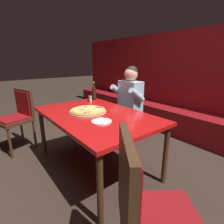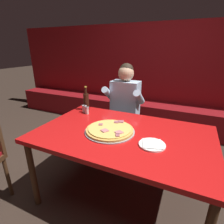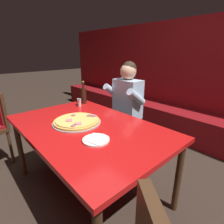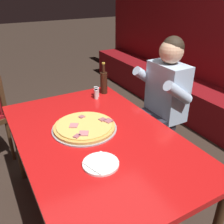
{
  "view_description": "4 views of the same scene",
  "coord_description": "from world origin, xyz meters",
  "px_view_note": "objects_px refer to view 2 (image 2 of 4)",
  "views": [
    {
      "loc": [
        1.71,
        -1.09,
        1.36
      ],
      "look_at": [
        0.05,
        0.22,
        0.73
      ],
      "focal_mm": 28.0,
      "sensor_mm": 36.0,
      "label": 1
    },
    {
      "loc": [
        0.51,
        -1.34,
        1.47
      ],
      "look_at": [
        -0.2,
        0.21,
        0.84
      ],
      "focal_mm": 28.0,
      "sensor_mm": 36.0,
      "label": 2
    },
    {
      "loc": [
        1.26,
        -0.82,
        1.39
      ],
      "look_at": [
        -0.03,
        0.34,
        0.79
      ],
      "focal_mm": 28.0,
      "sensor_mm": 36.0,
      "label": 3
    },
    {
      "loc": [
        1.31,
        -0.61,
        1.66
      ],
      "look_at": [
        -0.15,
        0.21,
        0.8
      ],
      "focal_mm": 40.0,
      "sensor_mm": 36.0,
      "label": 4
    }
  ],
  "objects_px": {
    "main_dining_table": "(123,139)",
    "shaker_oregano": "(87,111)",
    "plate_white_paper": "(152,145)",
    "beer_bottle": "(86,101)",
    "diner_seated_blue_shirt": "(123,106)",
    "pizza": "(110,130)",
    "shaker_red_pepper_flakes": "(84,109)",
    "shaker_black_pepper": "(86,111)",
    "shaker_parmesan": "(85,109)"
  },
  "relations": [
    {
      "from": "plate_white_paper",
      "to": "shaker_red_pepper_flakes",
      "type": "bearing_deg",
      "value": 155.62
    },
    {
      "from": "plate_white_paper",
      "to": "beer_bottle",
      "type": "height_order",
      "value": "beer_bottle"
    },
    {
      "from": "shaker_black_pepper",
      "to": "shaker_red_pepper_flakes",
      "type": "height_order",
      "value": "same"
    },
    {
      "from": "shaker_black_pepper",
      "to": "shaker_oregano",
      "type": "relative_size",
      "value": 1.0
    },
    {
      "from": "beer_bottle",
      "to": "shaker_oregano",
      "type": "bearing_deg",
      "value": -54.87
    },
    {
      "from": "pizza",
      "to": "diner_seated_blue_shirt",
      "type": "distance_m",
      "value": 0.85
    },
    {
      "from": "beer_bottle",
      "to": "shaker_black_pepper",
      "type": "xyz_separation_m",
      "value": [
        0.08,
        -0.12,
        -0.07
      ]
    },
    {
      "from": "pizza",
      "to": "plate_white_paper",
      "type": "bearing_deg",
      "value": -10.83
    },
    {
      "from": "pizza",
      "to": "diner_seated_blue_shirt",
      "type": "xyz_separation_m",
      "value": [
        -0.19,
        0.83,
        -0.05
      ]
    },
    {
      "from": "plate_white_paper",
      "to": "shaker_parmesan",
      "type": "relative_size",
      "value": 2.44
    },
    {
      "from": "shaker_red_pepper_flakes",
      "to": "shaker_parmesan",
      "type": "bearing_deg",
      "value": 5.99
    },
    {
      "from": "beer_bottle",
      "to": "diner_seated_blue_shirt",
      "type": "height_order",
      "value": "diner_seated_blue_shirt"
    },
    {
      "from": "beer_bottle",
      "to": "shaker_parmesan",
      "type": "height_order",
      "value": "beer_bottle"
    },
    {
      "from": "plate_white_paper",
      "to": "shaker_red_pepper_flakes",
      "type": "distance_m",
      "value": 0.99
    },
    {
      "from": "main_dining_table",
      "to": "plate_white_paper",
      "type": "height_order",
      "value": "plate_white_paper"
    },
    {
      "from": "main_dining_table",
      "to": "diner_seated_blue_shirt",
      "type": "relative_size",
      "value": 1.23
    },
    {
      "from": "main_dining_table",
      "to": "beer_bottle",
      "type": "height_order",
      "value": "beer_bottle"
    },
    {
      "from": "main_dining_table",
      "to": "shaker_oregano",
      "type": "bearing_deg",
      "value": 154.09
    },
    {
      "from": "plate_white_paper",
      "to": "shaker_oregano",
      "type": "relative_size",
      "value": 2.44
    },
    {
      "from": "main_dining_table",
      "to": "shaker_oregano",
      "type": "height_order",
      "value": "shaker_oregano"
    },
    {
      "from": "beer_bottle",
      "to": "shaker_oregano",
      "type": "relative_size",
      "value": 3.4
    },
    {
      "from": "beer_bottle",
      "to": "shaker_oregano",
      "type": "xyz_separation_m",
      "value": [
        0.09,
        -0.12,
        -0.07
      ]
    },
    {
      "from": "pizza",
      "to": "shaker_oregano",
      "type": "bearing_deg",
      "value": 145.09
    },
    {
      "from": "plate_white_paper",
      "to": "beer_bottle",
      "type": "bearing_deg",
      "value": 151.5
    },
    {
      "from": "plate_white_paper",
      "to": "shaker_oregano",
      "type": "distance_m",
      "value": 0.92
    },
    {
      "from": "main_dining_table",
      "to": "shaker_oregano",
      "type": "xyz_separation_m",
      "value": [
        -0.55,
        0.27,
        0.1
      ]
    },
    {
      "from": "pizza",
      "to": "plate_white_paper",
      "type": "distance_m",
      "value": 0.41
    },
    {
      "from": "beer_bottle",
      "to": "plate_white_paper",
      "type": "bearing_deg",
      "value": -28.5
    },
    {
      "from": "shaker_black_pepper",
      "to": "shaker_red_pepper_flakes",
      "type": "xyz_separation_m",
      "value": [
        -0.05,
        0.03,
        0.0
      ]
    },
    {
      "from": "shaker_black_pepper",
      "to": "shaker_red_pepper_flakes",
      "type": "bearing_deg",
      "value": 153.58
    },
    {
      "from": "shaker_red_pepper_flakes",
      "to": "shaker_black_pepper",
      "type": "bearing_deg",
      "value": -26.42
    },
    {
      "from": "shaker_black_pepper",
      "to": "shaker_oregano",
      "type": "distance_m",
      "value": 0.01
    },
    {
      "from": "diner_seated_blue_shirt",
      "to": "shaker_black_pepper",
      "type": "bearing_deg",
      "value": -115.83
    },
    {
      "from": "shaker_parmesan",
      "to": "shaker_black_pepper",
      "type": "bearing_deg",
      "value": -40.34
    },
    {
      "from": "pizza",
      "to": "diner_seated_blue_shirt",
      "type": "height_order",
      "value": "diner_seated_blue_shirt"
    },
    {
      "from": "shaker_parmesan",
      "to": "plate_white_paper",
      "type": "bearing_deg",
      "value": -24.96
    },
    {
      "from": "shaker_oregano",
      "to": "shaker_red_pepper_flakes",
      "type": "bearing_deg",
      "value": 155.67
    },
    {
      "from": "shaker_red_pepper_flakes",
      "to": "diner_seated_blue_shirt",
      "type": "xyz_separation_m",
      "value": [
        0.3,
        0.49,
        -0.07
      ]
    },
    {
      "from": "main_dining_table",
      "to": "shaker_red_pepper_flakes",
      "type": "bearing_deg",
      "value": 154.25
    },
    {
      "from": "main_dining_table",
      "to": "pizza",
      "type": "xyz_separation_m",
      "value": [
        -0.11,
        -0.04,
        0.08
      ]
    },
    {
      "from": "shaker_parmesan",
      "to": "shaker_red_pepper_flakes",
      "type": "relative_size",
      "value": 1.0
    },
    {
      "from": "shaker_black_pepper",
      "to": "main_dining_table",
      "type": "bearing_deg",
      "value": -25.68
    },
    {
      "from": "beer_bottle",
      "to": "shaker_black_pepper",
      "type": "bearing_deg",
      "value": -57.6
    },
    {
      "from": "beer_bottle",
      "to": "diner_seated_blue_shirt",
      "type": "distance_m",
      "value": 0.54
    },
    {
      "from": "beer_bottle",
      "to": "diner_seated_blue_shirt",
      "type": "xyz_separation_m",
      "value": [
        0.33,
        0.4,
        -0.15
      ]
    },
    {
      "from": "beer_bottle",
      "to": "diner_seated_blue_shirt",
      "type": "relative_size",
      "value": 0.23
    },
    {
      "from": "shaker_red_pepper_flakes",
      "to": "shaker_oregano",
      "type": "bearing_deg",
      "value": -24.33
    },
    {
      "from": "main_dining_table",
      "to": "plate_white_paper",
      "type": "bearing_deg",
      "value": -21.44
    },
    {
      "from": "pizza",
      "to": "beer_bottle",
      "type": "distance_m",
      "value": 0.68
    },
    {
      "from": "shaker_black_pepper",
      "to": "pizza",
      "type": "bearing_deg",
      "value": -34.49
    }
  ]
}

